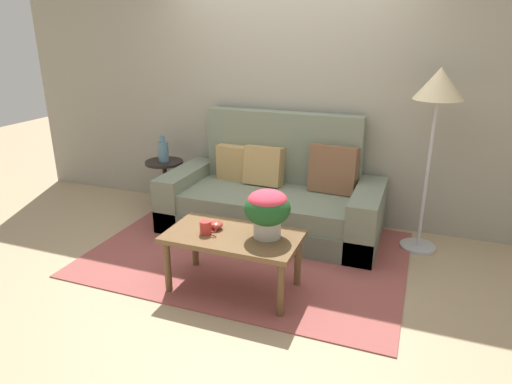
{
  "coord_description": "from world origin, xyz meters",
  "views": [
    {
      "loc": [
        1.37,
        -3.37,
        1.93
      ],
      "look_at": [
        0.09,
        0.03,
        0.62
      ],
      "focal_mm": 31.57,
      "sensor_mm": 36.0,
      "label": 1
    }
  ],
  "objects_px": {
    "coffee_mug": "(206,227)",
    "snack_bowl": "(216,225)",
    "coffee_table": "(233,242)",
    "table_vase": "(163,151)",
    "couch": "(274,198)",
    "floor_lamp": "(438,98)",
    "side_table": "(165,176)",
    "potted_plant": "(267,209)"
  },
  "relations": [
    {
      "from": "potted_plant",
      "to": "table_vase",
      "type": "height_order",
      "value": "table_vase"
    },
    {
      "from": "side_table",
      "to": "snack_bowl",
      "type": "height_order",
      "value": "side_table"
    },
    {
      "from": "couch",
      "to": "snack_bowl",
      "type": "xyz_separation_m",
      "value": [
        -0.09,
        -1.16,
        0.18
      ]
    },
    {
      "from": "floor_lamp",
      "to": "coffee_mug",
      "type": "relative_size",
      "value": 12.06
    },
    {
      "from": "side_table",
      "to": "floor_lamp",
      "type": "relative_size",
      "value": 0.34
    },
    {
      "from": "side_table",
      "to": "coffee_mug",
      "type": "relative_size",
      "value": 4.16
    },
    {
      "from": "coffee_table",
      "to": "table_vase",
      "type": "distance_m",
      "value": 1.9
    },
    {
      "from": "coffee_table",
      "to": "floor_lamp",
      "type": "relative_size",
      "value": 0.62
    },
    {
      "from": "coffee_table",
      "to": "table_vase",
      "type": "bearing_deg",
      "value": 137.3
    },
    {
      "from": "coffee_table",
      "to": "side_table",
      "type": "height_order",
      "value": "side_table"
    },
    {
      "from": "coffee_table",
      "to": "side_table",
      "type": "relative_size",
      "value": 1.81
    },
    {
      "from": "coffee_table",
      "to": "potted_plant",
      "type": "relative_size",
      "value": 2.82
    },
    {
      "from": "coffee_mug",
      "to": "couch",
      "type": "bearing_deg",
      "value": 84.82
    },
    {
      "from": "table_vase",
      "to": "floor_lamp",
      "type": "bearing_deg",
      "value": -0.46
    },
    {
      "from": "table_vase",
      "to": "side_table",
      "type": "bearing_deg",
      "value": 124.44
    },
    {
      "from": "snack_bowl",
      "to": "table_vase",
      "type": "relative_size",
      "value": 0.4
    },
    {
      "from": "snack_bowl",
      "to": "coffee_mug",
      "type": "bearing_deg",
      "value": -105.39
    },
    {
      "from": "floor_lamp",
      "to": "potted_plant",
      "type": "height_order",
      "value": "floor_lamp"
    },
    {
      "from": "coffee_table",
      "to": "coffee_mug",
      "type": "relative_size",
      "value": 7.5
    },
    {
      "from": "floor_lamp",
      "to": "snack_bowl",
      "type": "xyz_separation_m",
      "value": [
        -1.5,
        -1.21,
        -0.89
      ]
    },
    {
      "from": "couch",
      "to": "floor_lamp",
      "type": "height_order",
      "value": "floor_lamp"
    },
    {
      "from": "floor_lamp",
      "to": "coffee_mug",
      "type": "bearing_deg",
      "value": -139.26
    },
    {
      "from": "potted_plant",
      "to": "coffee_mug",
      "type": "height_order",
      "value": "potted_plant"
    },
    {
      "from": "coffee_mug",
      "to": "snack_bowl",
      "type": "height_order",
      "value": "coffee_mug"
    },
    {
      "from": "potted_plant",
      "to": "coffee_mug",
      "type": "distance_m",
      "value": 0.5
    },
    {
      "from": "side_table",
      "to": "floor_lamp",
      "type": "xyz_separation_m",
      "value": [
        2.72,
        -0.02,
        1.01
      ]
    },
    {
      "from": "coffee_table",
      "to": "side_table",
      "type": "distance_m",
      "value": 1.88
    },
    {
      "from": "floor_lamp",
      "to": "side_table",
      "type": "bearing_deg",
      "value": 179.52
    },
    {
      "from": "coffee_mug",
      "to": "snack_bowl",
      "type": "distance_m",
      "value": 0.11
    },
    {
      "from": "couch",
      "to": "coffee_mug",
      "type": "distance_m",
      "value": 1.29
    },
    {
      "from": "side_table",
      "to": "potted_plant",
      "type": "distance_m",
      "value": 2.07
    },
    {
      "from": "coffee_table",
      "to": "floor_lamp",
      "type": "xyz_separation_m",
      "value": [
        1.34,
        1.26,
        0.99
      ]
    },
    {
      "from": "coffee_table",
      "to": "coffee_mug",
      "type": "height_order",
      "value": "coffee_mug"
    },
    {
      "from": "couch",
      "to": "snack_bowl",
      "type": "distance_m",
      "value": 1.18
    },
    {
      "from": "couch",
      "to": "table_vase",
      "type": "relative_size",
      "value": 7.4
    },
    {
      "from": "side_table",
      "to": "coffee_table",
      "type": "bearing_deg",
      "value": -42.71
    },
    {
      "from": "couch",
      "to": "floor_lamp",
      "type": "xyz_separation_m",
      "value": [
        1.41,
        0.05,
        1.07
      ]
    },
    {
      "from": "potted_plant",
      "to": "coffee_mug",
      "type": "xyz_separation_m",
      "value": [
        -0.45,
        -0.12,
        -0.17
      ]
    },
    {
      "from": "coffee_mug",
      "to": "snack_bowl",
      "type": "relative_size",
      "value": 1.17
    },
    {
      "from": "floor_lamp",
      "to": "table_vase",
      "type": "relative_size",
      "value": 5.68
    },
    {
      "from": "couch",
      "to": "side_table",
      "type": "xyz_separation_m",
      "value": [
        -1.31,
        0.07,
        0.06
      ]
    },
    {
      "from": "side_table",
      "to": "coffee_mug",
      "type": "height_order",
      "value": "coffee_mug"
    }
  ]
}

